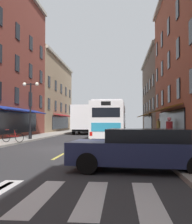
# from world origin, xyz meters

# --- Properties ---
(ground_plane) EXTENTS (34.80, 80.00, 0.10)m
(ground_plane) POSITION_xyz_m (0.00, 0.00, -0.05)
(ground_plane) COLOR #333335
(lane_centre_dashes) EXTENTS (0.14, 73.90, 0.01)m
(lane_centre_dashes) POSITION_xyz_m (0.00, -0.25, 0.00)
(lane_centre_dashes) COLOR #DBCC4C
(lane_centre_dashes) RESTS_ON ground
(sidewalk_right) EXTENTS (3.00, 80.00, 0.14)m
(sidewalk_right) POSITION_xyz_m (5.90, 0.00, 0.07)
(sidewalk_right) COLOR #A39E93
(sidewalk_right) RESTS_ON ground
(transit_bus) EXTENTS (2.91, 11.97, 3.29)m
(transit_bus) POSITION_xyz_m (1.91, 9.94, 1.73)
(transit_bus) COLOR white
(transit_bus) RESTS_ON ground
(box_truck) EXTENTS (2.55, 7.53, 3.72)m
(box_truck) POSITION_xyz_m (-1.99, 19.97, 1.93)
(box_truck) COLOR black
(box_truck) RESTS_ON ground
(sedan_near) EXTENTS (4.68, 2.32, 1.32)m
(sedan_near) POSITION_xyz_m (3.48, -6.94, 0.69)
(sedan_near) COLOR navy
(sedan_near) RESTS_ON ground
(sedan_mid) EXTENTS (2.10, 4.45, 1.27)m
(sedan_mid) POSITION_xyz_m (-2.23, 28.94, 0.66)
(sedan_mid) COLOR black
(sedan_mid) RESTS_ON ground
(bicycle_near) EXTENTS (1.70, 0.48, 0.91)m
(bicycle_near) POSITION_xyz_m (-4.79, 2.88, 0.50)
(bicycle_near) COLOR black
(bicycle_near) RESTS_ON sidewalk_left
(pedestrian_mid) EXTENTS (0.36, 0.36, 1.78)m
(pedestrian_mid) POSITION_xyz_m (6.44, 10.65, 1.06)
(pedestrian_mid) COLOR #4C4C51
(pedestrian_mid) RESTS_ON sidewalk_right
(pedestrian_rear) EXTENTS (0.36, 0.36, 1.70)m
(pedestrian_rear) POSITION_xyz_m (5.52, -0.15, 1.01)
(pedestrian_rear) COLOR #66387F
(pedestrian_rear) RESTS_ON sidewalk_right
(street_lamp_twin) EXTENTS (1.42, 0.32, 4.86)m
(street_lamp_twin) POSITION_xyz_m (-4.89, 6.84, 2.84)
(street_lamp_twin) COLOR black
(street_lamp_twin) RESTS_ON sidewalk_left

